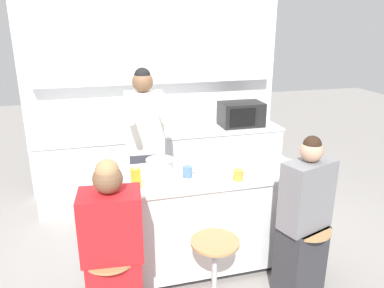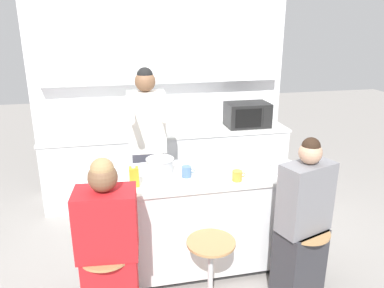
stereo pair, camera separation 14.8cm
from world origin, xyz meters
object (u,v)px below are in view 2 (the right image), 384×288
Objects in this scene: coffee_cup_far at (237,176)px; juice_carton at (134,177)px; cooking_pot at (160,165)px; coffee_cup_near at (187,172)px; bar_stool_center at (210,272)px; fruit_bowl at (205,162)px; person_cooking at (148,156)px; kitchen_island at (194,219)px; bar_stool_rightmost at (303,260)px; bar_stool_leftmost at (108,286)px; microwave at (247,115)px; person_seated_near at (302,228)px; person_wrapped_blanket at (109,251)px; banana_bunch at (104,172)px; potted_plant at (140,121)px.

juice_carton reaches higher than coffee_cup_far.
cooking_pot is 2.87× the size of coffee_cup_near.
bar_stool_center is 1.01m from fruit_bowl.
person_cooking is 0.65m from fruit_bowl.
coffee_cup_far reaches higher than kitchen_island.
bar_stool_rightmost is 0.87m from coffee_cup_far.
microwave is at bearing 48.97° from bar_stool_leftmost.
juice_carton is (-0.53, -0.15, 0.54)m from kitchen_island.
bar_stool_rightmost is 0.29m from person_seated_near.
person_wrapped_blanket is (-0.42, -1.20, -0.27)m from person_cooking.
coffee_cup_near is at bearing -16.99° from banana_bunch.
bar_stool_leftmost is 4.22× the size of banana_bunch.
person_seated_near reaches higher than bar_stool_center.
bar_stool_center is 1.38m from person_cooking.
banana_bunch is (-1.10, 0.38, -0.02)m from coffee_cup_far.
coffee_cup_near is 0.80× the size of banana_bunch.
bar_stool_center is 1.84× the size of cooking_pot.
coffee_cup_far is (-0.44, 0.36, 0.34)m from person_seated_near.
coffee_cup_near is (-0.84, 0.54, 0.35)m from person_seated_near.
coffee_cup_far is 0.48× the size of potted_plant.
kitchen_island is 0.98m from person_wrapped_blanket.
banana_bunch is 0.61× the size of potted_plant.
bar_stool_center is at bearing 162.28° from person_seated_near.
fruit_bowl is at bearing 79.54° from bar_stool_center.
person_wrapped_blanket is at bearing -141.78° from coffee_cup_near.
bar_stool_leftmost is at bearing -101.44° from potted_plant.
juice_carton is (-0.53, 0.46, 0.67)m from bar_stool_center.
fruit_bowl is at bearing 128.62° from bar_stool_rightmost.
microwave reaches higher than coffee_cup_far.
banana_bunch is (-0.77, 0.15, 0.48)m from kitchen_island.
cooking_pot is 1.39× the size of potted_plant.
person_wrapped_blanket is at bearing -161.35° from coffee_cup_far.
person_seated_near is 2.44m from potted_plant.
potted_plant is at bearing 117.56° from bar_stool_rightmost.
person_seated_near is 7.90× the size of juice_carton.
microwave reaches higher than bar_stool_leftmost.
potted_plant is (-0.27, 1.60, 0.05)m from coffee_cup_near.
potted_plant is at bearing 78.56° from bar_stool_leftmost.
fruit_bowl reaches higher than bar_stool_center.
coffee_cup_near reaches higher than fruit_bowl.
kitchen_island is 1.41× the size of person_seated_near.
bar_stool_leftmost and bar_stool_rightmost have the same top height.
banana_bunch is (-0.70, 0.21, -0.03)m from coffee_cup_near.
coffee_cup_near is at bearing -80.37° from potted_plant.
coffee_cup_far is at bearing -5.31° from juice_carton.
person_seated_near is at bearing -38.08° from kitchen_island.
bar_stool_leftmost is at bearing -90.75° from banana_bunch.
person_wrapped_blanket is at bearing -88.94° from banana_bunch.
fruit_bowl reaches higher than bar_stool_leftmost.
coffee_cup_far is at bearing 18.67° from bar_stool_leftmost.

